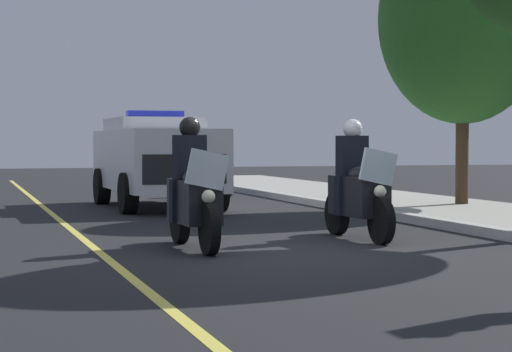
% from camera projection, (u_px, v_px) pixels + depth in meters
% --- Properties ---
extents(ground_plane, '(80.00, 80.00, 0.00)m').
position_uv_depth(ground_plane, '(298.00, 252.00, 11.89)').
color(ground_plane, black).
extents(lane_stripe_center, '(48.00, 0.12, 0.01)m').
position_uv_depth(lane_stripe_center, '(108.00, 259.00, 11.18)').
color(lane_stripe_center, '#E0D14C').
rests_on(lane_stripe_center, ground).
extents(police_motorcycle_lead_left, '(2.14, 0.57, 1.72)m').
position_uv_depth(police_motorcycle_lead_left, '(193.00, 195.00, 12.26)').
color(police_motorcycle_lead_left, black).
rests_on(police_motorcycle_lead_left, ground).
extents(police_motorcycle_lead_right, '(2.14, 0.57, 1.72)m').
position_uv_depth(police_motorcycle_lead_right, '(358.00, 190.00, 13.47)').
color(police_motorcycle_lead_right, black).
rests_on(police_motorcycle_lead_right, ground).
extents(police_suv, '(4.95, 2.17, 2.05)m').
position_uv_depth(police_suv, '(156.00, 157.00, 19.96)').
color(police_suv, silver).
rests_on(police_suv, ground).
extents(cyclist_background, '(1.76, 0.33, 1.69)m').
position_uv_depth(cyclist_background, '(223.00, 163.00, 24.46)').
color(cyclist_background, black).
rests_on(cyclist_background, ground).
extents(tree_far_back, '(3.52, 3.52, 6.04)m').
position_uv_depth(tree_far_back, '(463.00, 19.00, 19.62)').
color(tree_far_back, '#42301E').
rests_on(tree_far_back, sidewalk_strip).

